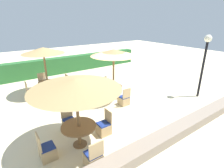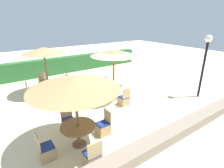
{
  "view_description": "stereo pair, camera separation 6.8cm",
  "coord_description": "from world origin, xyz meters",
  "px_view_note": "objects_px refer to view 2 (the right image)",
  "views": [
    {
      "loc": [
        -4.82,
        -6.3,
        4.06
      ],
      "look_at": [
        0.0,
        0.6,
        0.9
      ],
      "focal_mm": 28.0,
      "sensor_mm": 36.0,
      "label": 1
    },
    {
      "loc": [
        -4.77,
        -6.34,
        4.06
      ],
      "look_at": [
        0.0,
        0.6,
        0.9
      ],
      "focal_mm": 28.0,
      "sensor_mm": 36.0,
      "label": 2
    }
  ],
  "objects_px": {
    "patio_chair_center_north": "(105,89)",
    "patio_chair_back_left_south": "(55,95)",
    "patio_chair_center_west": "(98,98)",
    "patio_chair_back_left_east": "(65,85)",
    "patio_chair_front_left_west": "(46,151)",
    "parasol_back_left": "(43,51)",
    "patio_chair_front_left_east": "(103,127)",
    "patio_chair_front_left_south": "(92,158)",
    "round_table_back_left": "(48,84)",
    "patio_chair_front_left_north": "(69,123)",
    "round_table_center": "(113,89)",
    "patio_chair_center_south": "(124,100)",
    "patio_chair_back_left_west": "(32,93)",
    "round_table_front_left": "(78,129)",
    "lamp_post": "(206,54)",
    "parasol_front_left": "(74,84)",
    "patio_chair_back_left_north": "(44,84)",
    "parasol_center": "(114,53)"
  },
  "relations": [
    {
      "from": "patio_chair_front_left_north",
      "to": "patio_chair_back_left_west",
      "type": "distance_m",
      "value": 4.02
    },
    {
      "from": "patio_chair_back_left_west",
      "to": "patio_chair_back_left_north",
      "type": "bearing_deg",
      "value": 139.31
    },
    {
      "from": "patio_chair_front_left_west",
      "to": "parasol_back_left",
      "type": "relative_size",
      "value": 0.35
    },
    {
      "from": "patio_chair_center_north",
      "to": "patio_chair_back_left_south",
      "type": "relative_size",
      "value": 1.0
    },
    {
      "from": "patio_chair_back_left_north",
      "to": "parasol_center",
      "type": "bearing_deg",
      "value": 125.92
    },
    {
      "from": "patio_chair_front_left_east",
      "to": "patio_chair_back_left_west",
      "type": "bearing_deg",
      "value": 17.09
    },
    {
      "from": "patio_chair_back_left_west",
      "to": "patio_chair_back_left_south",
      "type": "bearing_deg",
      "value": 44.91
    },
    {
      "from": "round_table_front_left",
      "to": "round_table_center",
      "type": "bearing_deg",
      "value": 37.45
    },
    {
      "from": "patio_chair_center_west",
      "to": "parasol_back_left",
      "type": "height_order",
      "value": "parasol_back_left"
    },
    {
      "from": "round_table_front_left",
      "to": "patio_chair_center_north",
      "type": "xyz_separation_m",
      "value": [
        3.12,
        3.24,
        -0.34
      ]
    },
    {
      "from": "round_table_front_left",
      "to": "patio_chair_front_left_north",
      "type": "distance_m",
      "value": 1.09
    },
    {
      "from": "patio_chair_front_left_north",
      "to": "patio_chair_front_left_east",
      "type": "xyz_separation_m",
      "value": [
        0.96,
        -0.98,
        0.0
      ]
    },
    {
      "from": "patio_chair_front_left_south",
      "to": "patio_chair_center_north",
      "type": "bearing_deg",
      "value": 53.53
    },
    {
      "from": "patio_chair_back_left_east",
      "to": "patio_chair_back_left_west",
      "type": "bearing_deg",
      "value": 93.17
    },
    {
      "from": "patio_chair_center_south",
      "to": "patio_chair_back_left_west",
      "type": "relative_size",
      "value": 1.0
    },
    {
      "from": "patio_chair_front_left_north",
      "to": "round_table_back_left",
      "type": "height_order",
      "value": "patio_chair_front_left_north"
    },
    {
      "from": "lamp_post",
      "to": "patio_chair_center_north",
      "type": "bearing_deg",
      "value": 140.14
    },
    {
      "from": "patio_chair_center_north",
      "to": "patio_chair_back_left_south",
      "type": "height_order",
      "value": "same"
    },
    {
      "from": "patio_chair_front_left_south",
      "to": "patio_chair_back_left_east",
      "type": "height_order",
      "value": "same"
    },
    {
      "from": "patio_chair_front_left_south",
      "to": "patio_chair_back_left_west",
      "type": "bearing_deg",
      "value": 94.25
    },
    {
      "from": "parasol_center",
      "to": "parasol_back_left",
      "type": "xyz_separation_m",
      "value": [
        -2.67,
        2.71,
        -0.01
      ]
    },
    {
      "from": "patio_chair_front_left_north",
      "to": "patio_chair_back_left_east",
      "type": "bearing_deg",
      "value": -108.17
    },
    {
      "from": "patio_chair_front_left_east",
      "to": "parasol_back_left",
      "type": "height_order",
      "value": "parasol_back_left"
    },
    {
      "from": "parasol_front_left",
      "to": "patio_chair_center_south",
      "type": "height_order",
      "value": "parasol_front_left"
    },
    {
      "from": "patio_chair_front_left_west",
      "to": "patio_chair_center_north",
      "type": "xyz_separation_m",
      "value": [
        4.21,
        3.24,
        0.0
      ]
    },
    {
      "from": "patio_chair_front_left_south",
      "to": "patio_chair_center_west",
      "type": "bearing_deg",
      "value": 57.22
    },
    {
      "from": "parasol_front_left",
      "to": "parasol_back_left",
      "type": "height_order",
      "value": "parasol_back_left"
    },
    {
      "from": "patio_chair_center_south",
      "to": "round_table_back_left",
      "type": "distance_m",
      "value": 4.51
    },
    {
      "from": "patio_chair_front_left_east",
      "to": "patio_chair_center_north",
      "type": "height_order",
      "value": "same"
    },
    {
      "from": "parasol_center",
      "to": "patio_chair_back_left_south",
      "type": "height_order",
      "value": "parasol_center"
    },
    {
      "from": "patio_chair_front_left_south",
      "to": "round_table_back_left",
      "type": "height_order",
      "value": "patio_chair_front_left_south"
    },
    {
      "from": "patio_chair_center_west",
      "to": "patio_chair_back_left_east",
      "type": "bearing_deg",
      "value": -165.42
    },
    {
      "from": "patio_chair_front_left_south",
      "to": "patio_chair_front_left_east",
      "type": "bearing_deg",
      "value": 46.11
    },
    {
      "from": "parasol_front_left",
      "to": "patio_chair_front_left_west",
      "type": "bearing_deg",
      "value": -179.65
    },
    {
      "from": "patio_chair_front_left_south",
      "to": "round_table_back_left",
      "type": "relative_size",
      "value": 0.91
    },
    {
      "from": "parasol_front_left",
      "to": "patio_chair_back_left_north",
      "type": "height_order",
      "value": "parasol_front_left"
    },
    {
      "from": "patio_chair_center_south",
      "to": "patio_chair_back_left_south",
      "type": "bearing_deg",
      "value": 135.51
    },
    {
      "from": "parasol_back_left",
      "to": "patio_chair_front_left_north",
      "type": "bearing_deg",
      "value": -95.17
    },
    {
      "from": "patio_chair_front_left_south",
      "to": "patio_chair_center_south",
      "type": "height_order",
      "value": "same"
    },
    {
      "from": "patio_chair_back_left_south",
      "to": "round_table_back_left",
      "type": "bearing_deg",
      "value": 91.72
    },
    {
      "from": "parasol_back_left",
      "to": "round_table_center",
      "type": "bearing_deg",
      "value": -45.45
    },
    {
      "from": "round_table_front_left",
      "to": "patio_chair_center_west",
      "type": "distance_m",
      "value": 3.17
    },
    {
      "from": "patio_chair_front_left_east",
      "to": "patio_chair_front_left_north",
      "type": "bearing_deg",
      "value": 44.33
    },
    {
      "from": "patio_chair_front_left_west",
      "to": "round_table_center",
      "type": "xyz_separation_m",
      "value": [
        4.17,
        2.37,
        0.28
      ]
    },
    {
      "from": "parasol_front_left",
      "to": "patio_chair_front_left_north",
      "type": "height_order",
      "value": "parasol_front_left"
    },
    {
      "from": "lamp_post",
      "to": "patio_chair_front_left_west",
      "type": "bearing_deg",
      "value": 179.42
    },
    {
      "from": "patio_chair_front_left_east",
      "to": "lamp_post",
      "type": "bearing_deg",
      "value": -91.35
    },
    {
      "from": "round_table_center",
      "to": "lamp_post",
      "type": "bearing_deg",
      "value": -31.45
    },
    {
      "from": "patio_chair_back_left_east",
      "to": "parasol_front_left",
      "type": "bearing_deg",
      "value": 164.76
    },
    {
      "from": "round_table_center",
      "to": "round_table_back_left",
      "type": "height_order",
      "value": "round_table_center"
    }
  ]
}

